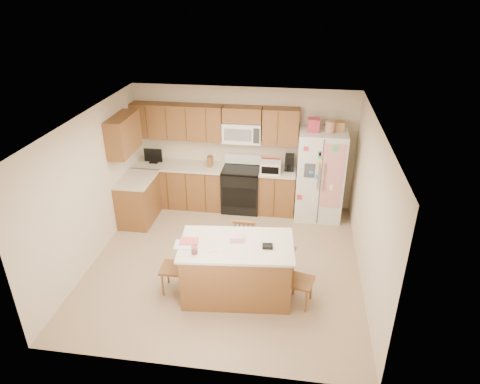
% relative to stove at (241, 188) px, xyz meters
% --- Properties ---
extents(ground, '(4.50, 4.50, 0.00)m').
position_rel_stove_xyz_m(ground, '(0.00, -1.94, -0.47)').
color(ground, tan).
rests_on(ground, ground).
extents(room_shell, '(4.60, 4.60, 2.52)m').
position_rel_stove_xyz_m(room_shell, '(0.00, -1.94, 0.97)').
color(room_shell, beige).
rests_on(room_shell, ground).
extents(cabinetry, '(3.36, 1.56, 2.15)m').
position_rel_stove_xyz_m(cabinetry, '(-0.98, -0.15, 0.44)').
color(cabinetry, brown).
rests_on(cabinetry, ground).
extents(stove, '(0.76, 0.65, 1.13)m').
position_rel_stove_xyz_m(stove, '(0.00, 0.00, 0.00)').
color(stove, black).
rests_on(stove, ground).
extents(refrigerator, '(0.90, 0.79, 2.04)m').
position_rel_stove_xyz_m(refrigerator, '(1.57, -0.06, 0.45)').
color(refrigerator, white).
rests_on(refrigerator, ground).
extents(island, '(1.77, 1.12, 1.00)m').
position_rel_stove_xyz_m(island, '(0.31, -2.71, -0.01)').
color(island, brown).
rests_on(island, ground).
extents(windsor_chair_left, '(0.38, 0.40, 0.90)m').
position_rel_stove_xyz_m(windsor_chair_left, '(-0.64, -2.76, -0.05)').
color(windsor_chair_left, brown).
rests_on(windsor_chair_left, ground).
extents(windsor_chair_back, '(0.41, 0.39, 0.92)m').
position_rel_stove_xyz_m(windsor_chair_back, '(0.34, -1.93, -0.04)').
color(windsor_chair_back, brown).
rests_on(windsor_chair_back, ground).
extents(windsor_chair_right, '(0.44, 0.45, 0.87)m').
position_rel_stove_xyz_m(windsor_chair_right, '(1.25, -2.79, -0.06)').
color(windsor_chair_right, brown).
rests_on(windsor_chair_right, ground).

